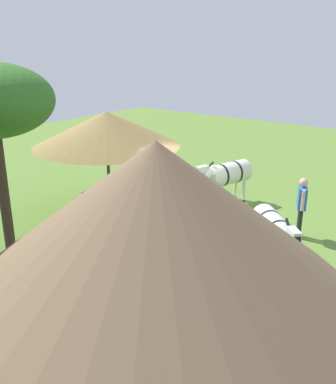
{
  "coord_description": "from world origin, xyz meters",
  "views": [
    {
      "loc": [
        -6.14,
        9.6,
        5.09
      ],
      "look_at": [
        1.04,
        0.26,
        1.0
      ],
      "focal_mm": 40.11,
      "sensor_mm": 36.0,
      "label": 1
    }
  ],
  "objects_px": {
    "patio_chair_west_end": "(129,186)",
    "guest_behind_table": "(107,208)",
    "thatched_hut": "(157,282)",
    "striped_lounge_chair": "(186,224)",
    "shade_umbrella": "(107,129)",
    "guest_beside_umbrella": "(165,182)",
    "zebra_by_umbrella": "(226,174)",
    "patio_chair_near_lawn": "(83,211)",
    "zebra_nearest_camera": "(156,232)",
    "zebra_toward_hut": "(275,230)",
    "patio_dining_table": "(110,194)",
    "standing_watcher": "(302,202)"
  },
  "relations": [
    {
      "from": "shade_umbrella",
      "to": "striped_lounge_chair",
      "type": "xyz_separation_m",
      "value": [
        -2.74,
        -0.28,
        -2.45
      ]
    },
    {
      "from": "shade_umbrella",
      "to": "patio_chair_west_end",
      "type": "distance_m",
      "value": 2.53
    },
    {
      "from": "thatched_hut",
      "to": "striped_lounge_chair",
      "type": "distance_m",
      "value": 6.72
    },
    {
      "from": "patio_chair_west_end",
      "to": "standing_watcher",
      "type": "bearing_deg",
      "value": 172.48
    },
    {
      "from": "patio_chair_west_end",
      "to": "guest_behind_table",
      "type": "bearing_deg",
      "value": 107.29
    },
    {
      "from": "thatched_hut",
      "to": "guest_beside_umbrella",
      "type": "relative_size",
      "value": 2.86
    },
    {
      "from": "patio_chair_west_end",
      "to": "zebra_toward_hut",
      "type": "xyz_separation_m",
      "value": [
        -5.87,
        1.39,
        0.49
      ]
    },
    {
      "from": "shade_umbrella",
      "to": "standing_watcher",
      "type": "xyz_separation_m",
      "value": [
        -5.36,
        -1.95,
        -1.67
      ]
    },
    {
      "from": "zebra_nearest_camera",
      "to": "zebra_toward_hut",
      "type": "bearing_deg",
      "value": -96.96
    },
    {
      "from": "shade_umbrella",
      "to": "patio_chair_west_end",
      "type": "relative_size",
      "value": 4.87
    },
    {
      "from": "guest_beside_umbrella",
      "to": "patio_chair_west_end",
      "type": "bearing_deg",
      "value": -28.3
    },
    {
      "from": "zebra_nearest_camera",
      "to": "guest_beside_umbrella",
      "type": "bearing_deg",
      "value": -9.89
    },
    {
      "from": "standing_watcher",
      "to": "zebra_toward_hut",
      "type": "height_order",
      "value": "standing_watcher"
    },
    {
      "from": "guest_beside_umbrella",
      "to": "zebra_nearest_camera",
      "type": "bearing_deg",
      "value": 99.71
    },
    {
      "from": "patio_dining_table",
      "to": "thatched_hut",
      "type": "bearing_deg",
      "value": 139.64
    },
    {
      "from": "patio_chair_west_end",
      "to": "standing_watcher",
      "type": "relative_size",
      "value": 0.53
    },
    {
      "from": "standing_watcher",
      "to": "zebra_toward_hut",
      "type": "relative_size",
      "value": 0.96
    },
    {
      "from": "patio_chair_west_end",
      "to": "zebra_toward_hut",
      "type": "relative_size",
      "value": 0.51
    },
    {
      "from": "shade_umbrella",
      "to": "patio_chair_near_lawn",
      "type": "distance_m",
      "value": 2.53
    },
    {
      "from": "thatched_hut",
      "to": "patio_chair_near_lawn",
      "type": "height_order",
      "value": "thatched_hut"
    },
    {
      "from": "thatched_hut",
      "to": "patio_dining_table",
      "type": "bearing_deg",
      "value": -40.36
    },
    {
      "from": "guest_behind_table",
      "to": "guest_beside_umbrella",
      "type": "bearing_deg",
      "value": -150.27
    },
    {
      "from": "thatched_hut",
      "to": "standing_watcher",
      "type": "bearing_deg",
      "value": -84.08
    },
    {
      "from": "thatched_hut",
      "to": "zebra_toward_hut",
      "type": "height_order",
      "value": "thatched_hut"
    },
    {
      "from": "striped_lounge_chair",
      "to": "zebra_toward_hut",
      "type": "height_order",
      "value": "zebra_toward_hut"
    },
    {
      "from": "shade_umbrella",
      "to": "patio_dining_table",
      "type": "xyz_separation_m",
      "value": [
        -0.0,
        -0.0,
        -2.04
      ]
    },
    {
      "from": "patio_chair_near_lawn",
      "to": "striped_lounge_chair",
      "type": "relative_size",
      "value": 1.0
    },
    {
      "from": "patio_dining_table",
      "to": "standing_watcher",
      "type": "height_order",
      "value": "standing_watcher"
    },
    {
      "from": "zebra_by_umbrella",
      "to": "zebra_nearest_camera",
      "type": "bearing_deg",
      "value": 116.68
    },
    {
      "from": "patio_dining_table",
      "to": "zebra_by_umbrella",
      "type": "bearing_deg",
      "value": -129.49
    },
    {
      "from": "guest_behind_table",
      "to": "striped_lounge_chair",
      "type": "xyz_separation_m",
      "value": [
        -1.38,
        -1.73,
        -0.7
      ]
    },
    {
      "from": "guest_beside_umbrella",
      "to": "zebra_toward_hut",
      "type": "bearing_deg",
      "value": 138.62
    },
    {
      "from": "zebra_toward_hut",
      "to": "zebra_nearest_camera",
      "type": "bearing_deg",
      "value": -6.99
    },
    {
      "from": "thatched_hut",
      "to": "shade_umbrella",
      "type": "height_order",
      "value": "thatched_hut"
    },
    {
      "from": "zebra_by_umbrella",
      "to": "zebra_toward_hut",
      "type": "distance_m",
      "value": 4.4
    },
    {
      "from": "thatched_hut",
      "to": "zebra_toward_hut",
      "type": "distance_m",
      "value": 5.21
    },
    {
      "from": "guest_beside_umbrella",
      "to": "zebra_by_umbrella",
      "type": "bearing_deg",
      "value": -145.57
    },
    {
      "from": "patio_chair_near_lawn",
      "to": "zebra_by_umbrella",
      "type": "distance_m",
      "value": 4.81
    },
    {
      "from": "patio_chair_near_lawn",
      "to": "guest_beside_umbrella",
      "type": "bearing_deg",
      "value": 56.42
    },
    {
      "from": "thatched_hut",
      "to": "guest_behind_table",
      "type": "bearing_deg",
      "value": -38.19
    },
    {
      "from": "standing_watcher",
      "to": "zebra_nearest_camera",
      "type": "relative_size",
      "value": 1.02
    },
    {
      "from": "standing_watcher",
      "to": "striped_lounge_chair",
      "type": "bearing_deg",
      "value": 97.39
    },
    {
      "from": "patio_chair_near_lawn",
      "to": "guest_beside_umbrella",
      "type": "xyz_separation_m",
      "value": [
        -1.16,
        -2.39,
        0.49
      ]
    },
    {
      "from": "patio_chair_near_lawn",
      "to": "patio_dining_table",
      "type": "bearing_deg",
      "value": 90.0
    },
    {
      "from": "guest_behind_table",
      "to": "patio_chair_west_end",
      "type": "bearing_deg",
      "value": -118.8
    },
    {
      "from": "striped_lounge_chair",
      "to": "zebra_toward_hut",
      "type": "relative_size",
      "value": 0.51
    },
    {
      "from": "patio_chair_near_lawn",
      "to": "zebra_by_umbrella",
      "type": "xyz_separation_m",
      "value": [
        -2.26,
        -4.21,
        0.52
      ]
    },
    {
      "from": "standing_watcher",
      "to": "zebra_toward_hut",
      "type": "bearing_deg",
      "value": 159.81
    },
    {
      "from": "patio_dining_table",
      "to": "striped_lounge_chair",
      "type": "bearing_deg",
      "value": -174.22
    },
    {
      "from": "thatched_hut",
      "to": "zebra_by_umbrella",
      "type": "relative_size",
      "value": 2.14
    }
  ]
}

